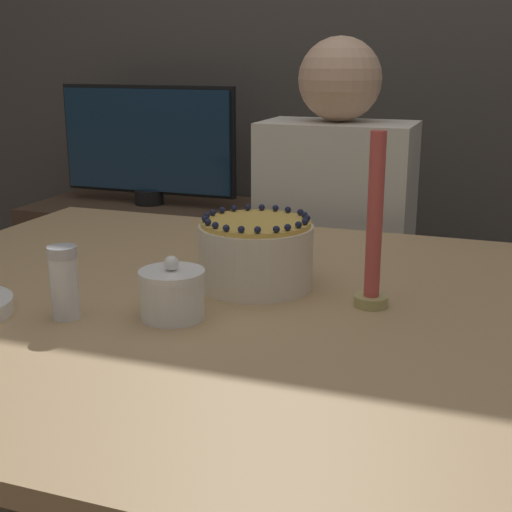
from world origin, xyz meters
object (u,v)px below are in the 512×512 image
at_px(cake, 256,254).
at_px(tv_monitor, 147,143).
at_px(sugar_shaker, 64,282).
at_px(candle, 374,237).
at_px(sugar_bowl, 172,294).
at_px(person_man_blue_shirt, 333,294).

bearing_deg(cake, tv_monitor, 126.74).
bearing_deg(sugar_shaker, cake, 48.04).
xyz_separation_m(sugar_shaker, candle, (0.45, 0.22, 0.06)).
xyz_separation_m(sugar_bowl, sugar_shaker, (-0.16, -0.06, 0.02)).
xyz_separation_m(sugar_bowl, candle, (0.29, 0.16, 0.08)).
xyz_separation_m(candle, person_man_blue_shirt, (-0.23, 0.72, -0.36)).
bearing_deg(sugar_bowl, person_man_blue_shirt, 86.54).
relative_size(cake, person_man_blue_shirt, 0.17).
bearing_deg(tv_monitor, cake, -53.26).
distance_m(cake, candle, 0.23).
bearing_deg(person_man_blue_shirt, candle, 108.02).
relative_size(sugar_shaker, person_man_blue_shirt, 0.10).
height_order(candle, person_man_blue_shirt, person_man_blue_shirt).
bearing_deg(candle, tv_monitor, 132.82).
relative_size(sugar_shaker, tv_monitor, 0.18).
xyz_separation_m(sugar_shaker, person_man_blue_shirt, (0.21, 0.94, -0.30)).
xyz_separation_m(cake, person_man_blue_shirt, (-0.02, 0.68, -0.30)).
relative_size(candle, person_man_blue_shirt, 0.24).
bearing_deg(sugar_bowl, cake, 70.37).
relative_size(cake, candle, 0.71).
relative_size(candle, tv_monitor, 0.45).
bearing_deg(tv_monitor, sugar_bowl, -60.37).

